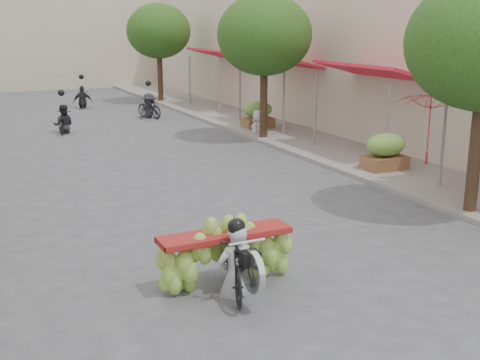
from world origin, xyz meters
name	(u,v)px	position (x,y,z in m)	size (l,w,h in m)	color
ground	(396,356)	(0.00, 0.00, 0.00)	(120.00, 120.00, 0.00)	#515156
sidewalk_right	(287,131)	(7.00, 15.00, 0.06)	(4.00, 60.00, 0.12)	gray
shophouse_row_right	(408,54)	(11.99, 14.00, 3.00)	(9.77, 40.00, 6.00)	beige
far_building	(25,34)	(0.00, 38.00, 3.50)	(20.00, 6.00, 7.00)	#C2B299
street_tree_mid	(264,35)	(5.40, 14.00, 3.78)	(3.40, 3.40, 5.25)	#3A2719
street_tree_far	(159,31)	(5.40, 26.00, 3.78)	(3.40, 3.40, 5.25)	#3A2719
produce_crate_mid	(385,149)	(6.20, 8.00, 0.71)	(1.20, 0.88, 1.16)	brown
produce_crate_far	(258,113)	(6.20, 16.00, 0.71)	(1.20, 0.88, 1.16)	brown
banana_motorbike	(231,249)	(-1.10, 2.73, 0.72)	(2.21, 1.95, 2.17)	black
market_umbrella	(434,91)	(6.08, 6.14, 2.55)	(2.75, 2.75, 1.89)	red
pedestrian	(258,110)	(5.74, 15.08, 0.94)	(0.93, 0.88, 1.64)	silver
bg_motorbike_a	(63,114)	(-1.02, 18.69, 0.77)	(0.97, 1.56, 1.95)	black
bg_motorbike_b	(149,100)	(3.17, 20.92, 0.85)	(1.18, 1.72, 1.95)	black
bg_motorbike_c	(82,92)	(1.13, 25.65, 0.84)	(1.08, 1.51, 1.95)	black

